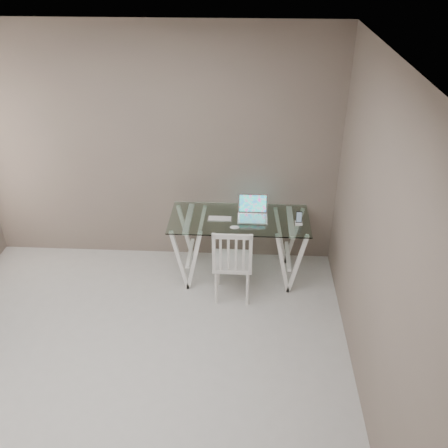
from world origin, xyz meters
name	(u,v)px	position (x,y,z in m)	size (l,w,h in m)	color
room	(89,223)	(-0.06, 0.02, 1.72)	(4.50, 4.52, 2.71)	#B1AEAA
desk	(239,247)	(0.92, 1.82, 0.38)	(1.50, 0.70, 0.75)	silver
chair	(232,261)	(0.87, 1.39, 0.49)	(0.40, 0.40, 0.88)	silver
laptop	(253,212)	(1.06, 1.87, 0.80)	(0.32, 0.28, 0.22)	silver
keyboard	(220,219)	(0.71, 1.80, 0.75)	(0.26, 0.11, 0.01)	silver
mouse	(235,227)	(0.88, 1.61, 0.76)	(0.10, 0.06, 0.03)	silver
phone_dock	(299,221)	(1.55, 1.74, 0.79)	(0.08, 0.08, 0.14)	white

